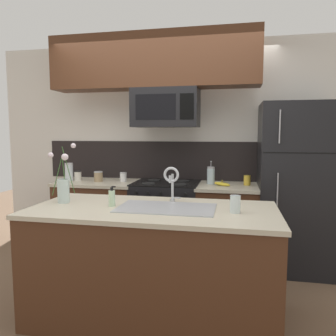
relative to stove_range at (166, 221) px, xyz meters
The scene contains 22 objects.
ground_plane 1.01m from the stove_range, 90.00° to the right, with size 10.00×10.00×0.00m, color brown.
rear_partition 0.97m from the stove_range, 51.72° to the left, with size 5.20×0.10×2.60m, color silver.
splash_band 0.76m from the stove_range, 90.00° to the left, with size 3.30×0.01×0.48m, color black.
back_counter_left 0.85m from the stove_range, behind, with size 0.97×0.65×0.91m.
back_counter_right 0.71m from the stove_range, ahead, with size 0.69×0.65×0.91m.
stove_range is the anchor object (origin of this frame).
microwave 1.32m from the stove_range, 89.84° to the right, with size 0.74×0.40×0.43m.
upper_cabinet_band 1.84m from the stove_range, 160.54° to the right, with size 2.36×0.34×0.60m, color #4C2B19.
refrigerator 1.51m from the stove_range, ahead, with size 0.81×0.74×1.81m.
storage_jar_tall 1.34m from the stove_range, behind, with size 0.10×0.10×0.22m.
storage_jar_medium 1.23m from the stove_range, behind, with size 0.08×0.08×0.12m.
storage_jar_short 0.98m from the stove_range, behind, with size 0.10×0.10×0.12m.
storage_jar_squat 0.74m from the stove_range, behind, with size 0.08×0.08×0.11m.
banana_bunch 0.80m from the stove_range, ahead, with size 0.19×0.12×0.08m.
french_press 0.75m from the stove_range, ahead, with size 0.09×0.09×0.27m.
coffee_tin 1.05m from the stove_range, ahead, with size 0.08×0.08×0.11m, color gold.
island_counter 1.26m from the stove_range, 83.06° to the right, with size 1.94×0.90×0.91m.
kitchen_sink 1.33m from the stove_range, 78.20° to the right, with size 0.76×0.44×0.16m.
sink_faucet 1.25m from the stove_range, 75.76° to the right, with size 0.14×0.14×0.31m.
dish_soap_bottle 1.38m from the stove_range, 98.11° to the right, with size 0.06×0.05×0.16m.
drinking_glass 1.59m from the stove_range, 58.44° to the right, with size 0.08×0.08×0.13m.
flower_vase 1.49m from the stove_range, 117.53° to the right, with size 0.19×0.16×0.50m.
Camera 1 is at (0.78, -2.81, 1.50)m, focal length 35.00 mm.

